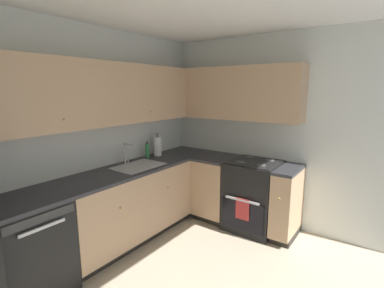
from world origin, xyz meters
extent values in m
cube|color=silver|center=(0.00, 1.47, 1.24)|extent=(3.78, 0.05, 2.48)
cube|color=silver|center=(1.86, 0.00, 1.24)|extent=(0.05, 2.99, 2.48)
cube|color=black|center=(-0.74, 1.15, 0.42)|extent=(0.60, 0.60, 0.85)
cube|color=#333333|center=(-0.74, 0.84, 0.80)|extent=(0.55, 0.01, 0.07)
cube|color=silver|center=(-0.74, 0.83, 0.73)|extent=(0.36, 0.02, 0.02)
cube|color=tan|center=(0.40, 1.15, 0.47)|extent=(1.67, 0.60, 0.76)
cube|color=black|center=(0.40, 1.18, 0.04)|extent=(1.67, 0.54, 0.09)
sphere|color=tan|center=(0.04, 0.83, 0.61)|extent=(0.02, 0.02, 0.02)
sphere|color=tan|center=(0.77, 0.83, 0.61)|extent=(0.02, 0.02, 0.02)
cube|color=#2D2D33|center=(0.40, 1.15, 0.86)|extent=(2.87, 0.60, 0.03)
cube|color=tan|center=(1.54, 0.61, 0.47)|extent=(0.60, 0.47, 0.76)
cube|color=black|center=(1.57, 0.61, 0.04)|extent=(0.54, 0.47, 0.09)
cube|color=tan|center=(1.54, -0.38, 0.47)|extent=(0.60, 0.23, 0.76)
cube|color=black|center=(1.57, -0.38, 0.04)|extent=(0.54, 0.23, 0.09)
sphere|color=tan|center=(1.23, -0.38, 0.61)|extent=(0.02, 0.02, 0.02)
cube|color=#2D2D33|center=(1.54, 0.61, 0.86)|extent=(0.60, 0.47, 0.03)
cube|color=#2D2D33|center=(1.54, -0.38, 0.86)|extent=(0.60, 0.23, 0.03)
cube|color=black|center=(1.56, 0.06, 0.44)|extent=(0.64, 0.62, 0.88)
cube|color=black|center=(1.23, 0.06, 0.28)|extent=(0.02, 0.55, 0.37)
cube|color=silver|center=(1.21, 0.06, 0.49)|extent=(0.02, 0.43, 0.02)
cube|color=black|center=(1.56, 0.06, 0.89)|extent=(0.59, 0.60, 0.01)
cube|color=black|center=(1.86, 0.06, 0.96)|extent=(0.03, 0.60, 0.15)
cylinder|color=#4C4C4C|center=(1.42, -0.08, 0.90)|extent=(0.11, 0.11, 0.01)
cylinder|color=#4C4C4C|center=(1.42, 0.19, 0.90)|extent=(0.11, 0.11, 0.01)
cylinder|color=#4C4C4C|center=(1.70, -0.08, 0.90)|extent=(0.11, 0.11, 0.01)
cylinder|color=#4C4C4C|center=(1.70, 0.19, 0.90)|extent=(0.11, 0.11, 0.01)
cube|color=#B23333|center=(1.21, 0.05, 0.38)|extent=(0.02, 0.17, 0.26)
cube|color=tan|center=(0.24, 1.29, 1.74)|extent=(2.55, 0.32, 0.68)
sphere|color=tan|center=(-0.32, 1.12, 1.52)|extent=(0.02, 0.02, 0.02)
sphere|color=tan|center=(0.80, 1.12, 1.52)|extent=(0.02, 0.02, 0.02)
cube|color=tan|center=(1.68, 0.50, 1.74)|extent=(0.32, 1.89, 0.68)
cube|color=#B7B7BC|center=(0.56, 1.12, 0.89)|extent=(0.58, 0.40, 0.01)
cube|color=gray|center=(0.56, 1.12, 0.84)|extent=(0.54, 0.36, 0.09)
cube|color=#99999E|center=(0.56, 1.12, 0.85)|extent=(0.02, 0.35, 0.06)
cylinder|color=silver|center=(0.56, 1.35, 1.01)|extent=(0.02, 0.02, 0.25)
cylinder|color=silver|center=(0.56, 1.27, 1.13)|extent=(0.02, 0.15, 0.02)
cylinder|color=silver|center=(0.61, 1.35, 0.91)|extent=(0.02, 0.02, 0.06)
cylinder|color=#338C4C|center=(0.93, 1.33, 0.98)|extent=(0.05, 0.05, 0.19)
cylinder|color=#262626|center=(0.93, 1.33, 1.09)|extent=(0.02, 0.02, 0.03)
cylinder|color=white|center=(1.11, 1.31, 1.01)|extent=(0.11, 0.11, 0.26)
cylinder|color=#3F3F3F|center=(1.11, 1.31, 1.03)|extent=(0.02, 0.02, 0.32)
camera|label=1|loc=(-1.69, -1.30, 1.78)|focal=26.15mm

